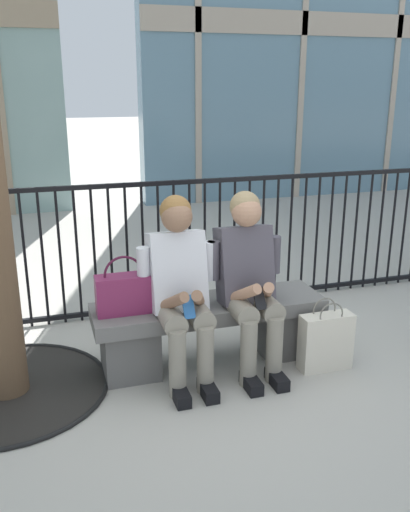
% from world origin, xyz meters
% --- Properties ---
extents(ground_plane, '(60.00, 60.00, 0.00)m').
position_xyz_m(ground_plane, '(0.00, 0.00, 0.00)').
color(ground_plane, '#B2ADA3').
extents(stone_bench, '(1.60, 0.44, 0.45)m').
position_xyz_m(stone_bench, '(0.00, 0.00, 0.27)').
color(stone_bench, slate).
rests_on(stone_bench, ground).
extents(seated_person_with_phone, '(0.52, 0.66, 1.21)m').
position_xyz_m(seated_person_with_phone, '(-0.24, -0.13, 0.65)').
color(seated_person_with_phone, gray).
rests_on(seated_person_with_phone, ground).
extents(seated_person_companion, '(0.52, 0.66, 1.21)m').
position_xyz_m(seated_person_companion, '(0.24, -0.13, 0.65)').
color(seated_person_companion, gray).
rests_on(seated_person_companion, ground).
extents(handbag_on_bench, '(0.37, 0.15, 0.39)m').
position_xyz_m(handbag_on_bench, '(-0.58, -0.01, 0.59)').
color(handbag_on_bench, '#7A234C').
rests_on(handbag_on_bench, stone_bench).
extents(shopping_bag, '(0.36, 0.14, 0.50)m').
position_xyz_m(shopping_bag, '(0.73, -0.33, 0.20)').
color(shopping_bag, beige).
rests_on(shopping_bag, ground).
extents(plaza_railing, '(8.57, 0.04, 1.13)m').
position_xyz_m(plaza_railing, '(-0.00, 0.98, 0.57)').
color(plaza_railing, black).
rests_on(plaza_railing, ground).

